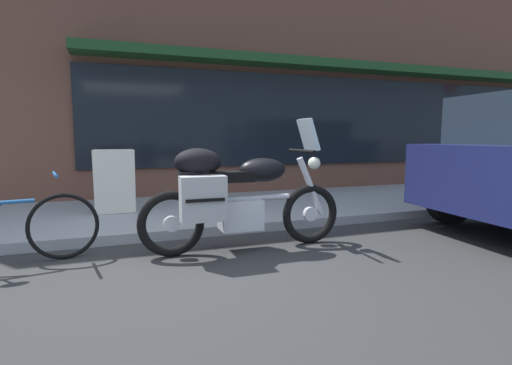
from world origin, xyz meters
TOP-DOWN VIEW (x-y plane):
  - ground_plane at (0.00, 0.00)m, footprint 80.00×80.00m
  - storefront_building at (5.35, 4.26)m, footprint 18.69×0.90m
  - touring_motorcycle at (0.59, 0.65)m, footprint 2.24×0.65m
  - parked_bicycle at (-1.60, 0.89)m, footprint 1.68×0.49m
  - sandwich_board_sign at (-0.59, 2.64)m, footprint 0.55×0.41m

SIDE VIEW (x-z plane):
  - ground_plane at x=0.00m, z-range 0.00..0.00m
  - parked_bicycle at x=-1.60m, z-range -0.10..0.83m
  - sandwich_board_sign at x=-0.59m, z-range 0.12..1.03m
  - touring_motorcycle at x=0.59m, z-range -0.09..1.32m
  - storefront_building at x=5.35m, z-range -0.06..5.98m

